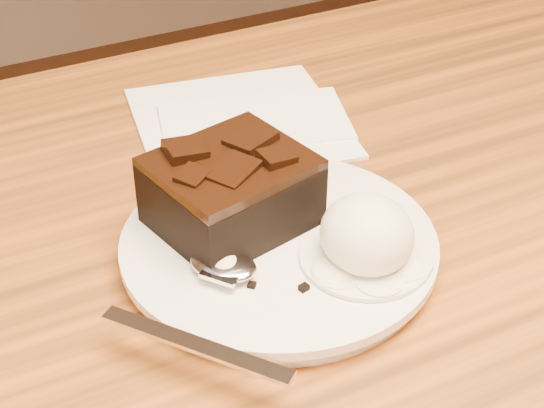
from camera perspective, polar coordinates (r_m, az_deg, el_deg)
name	(u,v)px	position (r m, az deg, el deg)	size (l,w,h in m)	color
plate	(279,250)	(0.59, 0.45, -2.99)	(0.21, 0.21, 0.02)	silver
brownie	(231,195)	(0.59, -2.68, 0.58)	(0.10, 0.08, 0.05)	black
ice_cream_scoop	(367,234)	(0.56, 6.21, -1.99)	(0.06, 0.06, 0.05)	#F4E8CE
melt_puddle	(365,258)	(0.57, 6.09, -3.54)	(0.09, 0.09, 0.00)	white
spoon	(224,267)	(0.55, -3.18, -4.11)	(0.03, 0.18, 0.01)	silver
napkin	(239,121)	(0.74, -2.17, 5.45)	(0.17, 0.17, 0.01)	white
crumb_a	(304,288)	(0.54, 2.09, -5.48)	(0.01, 0.01, 0.00)	black
crumb_b	(252,285)	(0.54, -1.32, -5.31)	(0.01, 0.01, 0.00)	black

